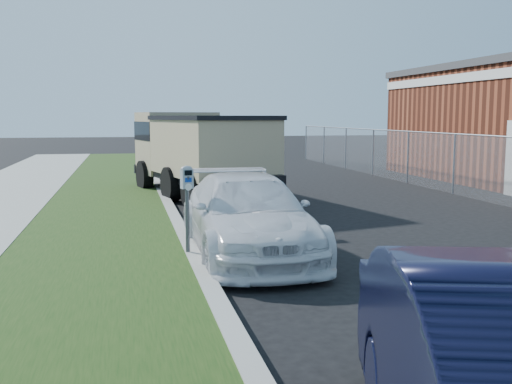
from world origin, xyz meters
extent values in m
plane|color=black|center=(0.00, 0.00, 0.00)|extent=(120.00, 120.00, 0.00)
cube|color=gray|center=(-2.60, 2.00, 0.07)|extent=(0.25, 50.00, 0.15)
cube|color=#17350E|center=(-4.20, 2.00, 0.07)|extent=(3.00, 50.00, 0.13)
plane|color=slate|center=(6.00, 7.00, 0.90)|extent=(0.00, 30.00, 30.00)
cylinder|color=gray|center=(6.00, 7.00, 1.80)|extent=(0.04, 30.00, 0.04)
cylinder|color=gray|center=(6.00, 7.00, 0.90)|extent=(0.06, 0.06, 1.80)
cylinder|color=gray|center=(6.00, 10.00, 0.90)|extent=(0.06, 0.06, 1.80)
cylinder|color=gray|center=(6.00, 13.00, 0.90)|extent=(0.06, 0.06, 1.80)
cylinder|color=gray|center=(6.00, 16.00, 0.90)|extent=(0.06, 0.06, 1.80)
cylinder|color=gray|center=(6.00, 19.00, 0.90)|extent=(0.06, 0.06, 1.80)
cylinder|color=gray|center=(6.00, 22.00, 0.90)|extent=(0.06, 0.06, 1.80)
cube|color=silver|center=(7.48, 8.00, 3.60)|extent=(0.06, 14.00, 0.30)
cylinder|color=#3F4247|center=(-2.68, 0.29, 0.65)|extent=(0.08, 0.08, 1.02)
cube|color=gray|center=(-2.68, 0.29, 1.33)|extent=(0.21, 0.17, 0.31)
ellipsoid|color=gray|center=(-2.68, 0.29, 1.49)|extent=(0.22, 0.17, 0.12)
cube|color=black|center=(-2.67, 0.23, 1.43)|extent=(0.12, 0.04, 0.08)
cube|color=#0D3195|center=(-2.67, 0.23, 1.32)|extent=(0.11, 0.04, 0.07)
cylinder|color=silver|center=(-2.67, 0.23, 1.21)|extent=(0.11, 0.04, 0.11)
cube|color=#3F4247|center=(-2.67, 0.23, 1.35)|extent=(0.04, 0.02, 0.05)
imported|color=silver|center=(-1.65, 0.49, 0.67)|extent=(1.87, 4.60, 1.33)
cube|color=black|center=(-1.48, 7.83, 0.69)|extent=(3.51, 6.46, 0.34)
cube|color=#9C8965|center=(-2.00, 9.97, 1.49)|extent=(2.60, 2.21, 1.92)
cube|color=black|center=(-2.00, 9.97, 1.87)|extent=(2.63, 2.24, 0.57)
cube|color=#9C8965|center=(-1.30, 7.08, 1.49)|extent=(3.19, 4.46, 1.53)
cube|color=black|center=(-1.30, 7.08, 2.28)|extent=(3.31, 4.57, 0.11)
cube|color=black|center=(-2.22, 10.85, 0.62)|extent=(2.27, 0.69, 0.29)
cylinder|color=black|center=(-3.05, 9.62, 0.48)|extent=(0.53, 1.00, 0.96)
cylinder|color=black|center=(-0.91, 10.14, 0.48)|extent=(0.53, 1.00, 0.96)
cylinder|color=black|center=(-2.44, 7.10, 0.48)|extent=(0.53, 1.00, 0.96)
cylinder|color=black|center=(-0.29, 7.63, 0.48)|extent=(0.53, 1.00, 0.96)
cylinder|color=black|center=(-2.03, 5.43, 0.48)|extent=(0.53, 1.00, 0.96)
cylinder|color=black|center=(0.12, 5.95, 0.48)|extent=(0.53, 1.00, 0.96)
camera|label=1|loc=(-3.64, -9.18, 2.32)|focal=42.00mm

